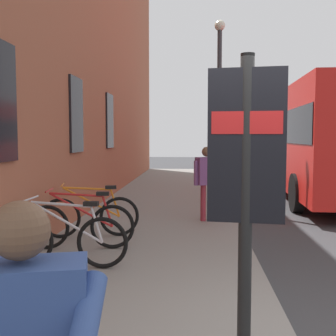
# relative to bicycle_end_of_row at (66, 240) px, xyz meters

# --- Properties ---
(ground) EXTENTS (60.00, 60.00, 0.00)m
(ground) POSITION_rel_bicycle_end_of_row_xyz_m (3.75, -3.72, -0.51)
(ground) COLOR #38383A
(sidewalk_pavement) EXTENTS (24.00, 3.50, 0.12)m
(sidewalk_pavement) POSITION_rel_bicycle_end_of_row_xyz_m (5.75, -0.97, -0.45)
(sidewalk_pavement) COLOR gray
(sidewalk_pavement) RESTS_ON ground
(station_facade) EXTENTS (22.00, 0.65, 9.69)m
(station_facade) POSITION_rel_bicycle_end_of_row_xyz_m (6.74, 1.08, 4.33)
(station_facade) COLOR #9E563D
(station_facade) RESTS_ON ground
(bicycle_end_of_row) EXTENTS (0.48, 1.77, 0.97)m
(bicycle_end_of_row) POSITION_rel_bicycle_end_of_row_xyz_m (0.00, 0.00, 0.00)
(bicycle_end_of_row) COLOR black
(bicycle_end_of_row) RESTS_ON sidewalk_pavement
(bicycle_mid_rack) EXTENTS (0.48, 1.77, 0.97)m
(bicycle_mid_rack) POSITION_rel_bicycle_end_of_row_xyz_m (0.95, 0.06, 0.00)
(bicycle_mid_rack) COLOR black
(bicycle_mid_rack) RESTS_ON sidewalk_pavement
(bicycle_under_window) EXTENTS (0.57, 1.74, 0.97)m
(bicycle_under_window) POSITION_rel_bicycle_end_of_row_xyz_m (1.75, 0.09, 0.00)
(bicycle_under_window) COLOR black
(bicycle_under_window) RESTS_ON sidewalk_pavement
(transit_info_sign) EXTENTS (0.16, 0.56, 2.40)m
(transit_info_sign) POSITION_rel_bicycle_end_of_row_xyz_m (-2.56, -2.15, 1.21)
(transit_info_sign) COLOR black
(transit_info_sign) RESTS_ON sidewalk_pavement
(city_bus) EXTENTS (10.59, 2.97, 3.35)m
(city_bus) POSITION_rel_bicycle_end_of_row_xyz_m (8.46, -5.72, 1.41)
(city_bus) COLOR red
(city_bus) RESTS_ON ground
(pedestrian_by_facade) EXTENTS (0.42, 0.55, 1.60)m
(pedestrian_by_facade) POSITION_rel_bicycle_end_of_row_xyz_m (3.37, -2.04, 0.59)
(pedestrian_by_facade) COLOR maroon
(pedestrian_by_facade) RESTS_ON sidewalk_pavement
(street_lamp) EXTENTS (0.28, 0.28, 4.86)m
(street_lamp) POSITION_rel_bicycle_end_of_row_xyz_m (5.63, -2.42, 2.51)
(street_lamp) COLOR #333338
(street_lamp) RESTS_ON sidewalk_pavement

